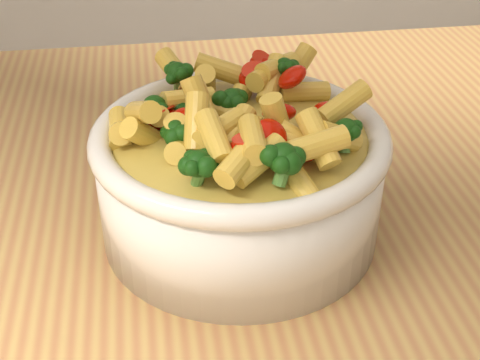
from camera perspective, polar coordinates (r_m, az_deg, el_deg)
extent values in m
cube|color=tan|center=(0.56, -7.31, -5.40)|extent=(1.20, 0.80, 0.04)
cylinder|color=white|center=(0.51, 0.00, -0.40)|extent=(0.21, 0.21, 0.08)
ellipsoid|color=white|center=(0.53, 0.00, -2.79)|extent=(0.20, 0.20, 0.03)
torus|color=white|center=(0.49, 0.00, 3.75)|extent=(0.22, 0.22, 0.02)
ellipsoid|color=gold|center=(0.49, 0.00, 3.75)|extent=(0.19, 0.19, 0.02)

